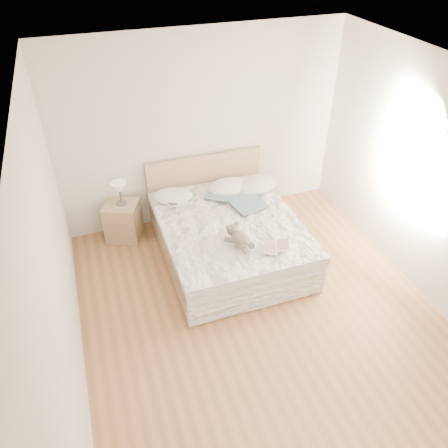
{
  "coord_description": "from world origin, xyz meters",
  "views": [
    {
      "loc": [
        -1.54,
        -3.1,
        3.88
      ],
      "look_at": [
        -0.1,
        1.05,
        0.62
      ],
      "focal_mm": 35.0,
      "sensor_mm": 36.0,
      "label": 1
    }
  ],
  "objects": [
    {
      "name": "pillow_left",
      "position": [
        -0.56,
        1.86,
        0.64
      ],
      "size": [
        0.62,
        0.51,
        0.16
      ],
      "primitive_type": "ellipsoid",
      "rotation": [
        0.0,
        0.0,
        -0.29
      ],
      "color": "white",
      "rests_on": "bed"
    },
    {
      "name": "ceiling",
      "position": [
        0.0,
        0.0,
        2.7
      ],
      "size": [
        4.0,
        4.5,
        0.0
      ],
      "primitive_type": "cube",
      "color": "white",
      "rests_on": "ground"
    },
    {
      "name": "pillow_right",
      "position": [
        0.63,
        1.76,
        0.64
      ],
      "size": [
        0.69,
        0.54,
        0.19
      ],
      "primitive_type": "ellipsoid",
      "rotation": [
        0.0,
        0.0,
        0.16
      ],
      "color": "silver",
      "rests_on": "bed"
    },
    {
      "name": "wall_back",
      "position": [
        0.0,
        2.25,
        1.35
      ],
      "size": [
        4.0,
        0.02,
        2.7
      ],
      "primitive_type": "cube",
      "color": "silver",
      "rests_on": "ground"
    },
    {
      "name": "bed",
      "position": [
        0.0,
        1.19,
        0.31
      ],
      "size": [
        1.72,
        2.14,
        1.0
      ],
      "color": "tan",
      "rests_on": "floor"
    },
    {
      "name": "wall_front",
      "position": [
        0.0,
        -2.25,
        1.35
      ],
      "size": [
        4.0,
        0.02,
        2.7
      ],
      "primitive_type": "cube",
      "color": "silver",
      "rests_on": "ground"
    },
    {
      "name": "photo_book",
      "position": [
        -0.54,
        1.7,
        0.63
      ],
      "size": [
        0.3,
        0.22,
        0.02
      ],
      "primitive_type": "cube",
      "rotation": [
        0.0,
        0.0,
        0.09
      ],
      "color": "white",
      "rests_on": "bed"
    },
    {
      "name": "teddy_bear",
      "position": [
        -0.06,
        0.58,
        0.65
      ],
      "size": [
        0.35,
        0.42,
        0.19
      ],
      "primitive_type": null,
      "rotation": [
        0.0,
        0.0,
        0.29
      ],
      "color": "#6C5E54",
      "rests_on": "bed"
    },
    {
      "name": "table_lamp",
      "position": [
        -1.24,
        2.02,
        0.8
      ],
      "size": [
        0.23,
        0.23,
        0.33
      ],
      "color": "#504B45",
      "rests_on": "nightstand"
    },
    {
      "name": "childrens_book",
      "position": [
        0.33,
        0.42,
        0.63
      ],
      "size": [
        0.41,
        0.35,
        0.02
      ],
      "primitive_type": "cube",
      "rotation": [
        0.0,
        0.0,
        -0.41
      ],
      "color": "#F4E2C4",
      "rests_on": "bed"
    },
    {
      "name": "blouse",
      "position": [
        0.33,
        1.46,
        0.63
      ],
      "size": [
        0.77,
        0.8,
        0.03
      ],
      "primitive_type": null,
      "rotation": [
        0.0,
        0.0,
        0.18
      ],
      "color": "#415E75",
      "rests_on": "bed"
    },
    {
      "name": "nightstand",
      "position": [
        -1.26,
        2.01,
        0.28
      ],
      "size": [
        0.57,
        0.55,
        0.56
      ],
      "primitive_type": "cube",
      "rotation": [
        0.0,
        0.0,
        -0.42
      ],
      "color": "#9E805C",
      "rests_on": "floor"
    },
    {
      "name": "floor",
      "position": [
        0.0,
        0.0,
        0.0
      ],
      "size": [
        4.0,
        4.5,
        0.0
      ],
      "primitive_type": "cube",
      "color": "brown",
      "rests_on": "ground"
    },
    {
      "name": "pillow_middle",
      "position": [
        0.25,
        1.84,
        0.64
      ],
      "size": [
        0.64,
        0.48,
        0.18
      ],
      "primitive_type": "ellipsoid",
      "rotation": [
        0.0,
        0.0,
        0.1
      ],
      "color": "white",
      "rests_on": "bed"
    },
    {
      "name": "wall_left",
      "position": [
        -2.0,
        0.0,
        1.35
      ],
      "size": [
        0.02,
        4.5,
        2.7
      ],
      "primitive_type": "cube",
      "color": "silver",
      "rests_on": "ground"
    },
    {
      "name": "wall_right",
      "position": [
        2.0,
        0.0,
        1.35
      ],
      "size": [
        0.02,
        4.5,
        2.7
      ],
      "primitive_type": "cube",
      "color": "silver",
      "rests_on": "ground"
    },
    {
      "name": "window",
      "position": [
        1.99,
        0.3,
        1.45
      ],
      "size": [
        0.02,
        1.3,
        1.1
      ],
      "primitive_type": "cube",
      "color": "white",
      "rests_on": "wall_right"
    }
  ]
}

